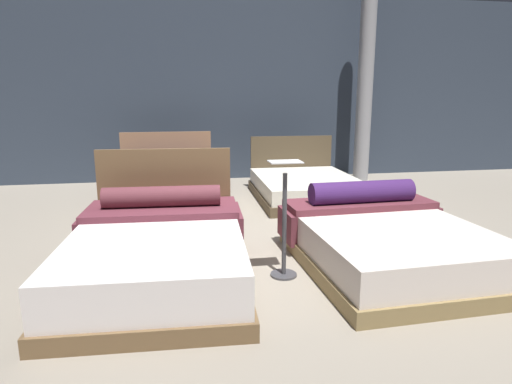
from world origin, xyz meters
The scene contains 8 objects.
ground_plane centered at (0.00, 0.00, -0.01)m, with size 18.00×18.00×0.02m, color gray.
showroom_back_wall centered at (0.00, 3.84, 1.75)m, with size 18.00×0.06×3.50m, color #333D4C.
bed_0 centered at (-1.11, -0.94, 0.26)m, with size 1.63×2.18×1.06m.
bed_1 centered at (1.04, -0.99, 0.24)m, with size 1.73×2.05×0.72m.
bed_2 centered at (-1.10, 1.90, 0.27)m, with size 1.69×2.12×1.01m.
bed_3 centered at (1.06, 1.83, 0.19)m, with size 1.58×2.05×0.91m.
price_sign centered at (0.00, -1.06, 0.41)m, with size 0.28×0.24×1.05m.
support_pillar centered at (2.60, 3.23, 1.75)m, with size 0.29×0.29×3.50m, color #99999E.
Camera 1 is at (-0.89, -4.63, 1.59)m, focal length 30.27 mm.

